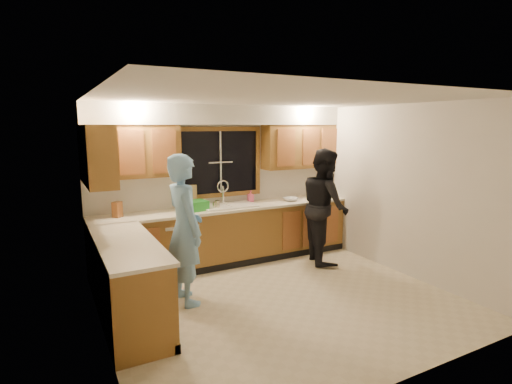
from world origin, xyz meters
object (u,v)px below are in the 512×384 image
(woman, at_px, (325,206))
(knife_block, at_px, (117,210))
(man, at_px, (185,229))
(bowl, at_px, (291,199))
(dishwasher, at_px, (177,245))
(stove, at_px, (138,302))
(dish_crate, at_px, (196,205))
(soap_bottle, at_px, (251,196))
(sink, at_px, (228,210))

(woman, relative_size, knife_block, 8.39)
(man, bearing_deg, knife_block, 25.15)
(knife_block, distance_m, bowl, 2.81)
(knife_block, bearing_deg, woman, -57.75)
(woman, distance_m, bowl, 0.65)
(dishwasher, xyz_separation_m, stove, (-0.95, -1.81, 0.04))
(dish_crate, distance_m, soap_bottle, 1.07)
(sink, relative_size, bowl, 3.63)
(stove, distance_m, woman, 3.43)
(woman, xyz_separation_m, dish_crate, (-1.94, 0.64, 0.07))
(dishwasher, relative_size, man, 0.44)
(sink, height_order, bowl, sink)
(dishwasher, distance_m, soap_bottle, 1.50)
(dish_crate, bearing_deg, bowl, -1.49)
(bowl, bearing_deg, stove, -149.14)
(knife_block, xyz_separation_m, dish_crate, (1.13, -0.07, -0.04))
(dish_crate, height_order, soap_bottle, soap_bottle)
(dishwasher, xyz_separation_m, man, (-0.21, -1.07, 0.52))
(sink, height_order, man, man)
(woman, bearing_deg, dishwasher, 93.33)
(sink, bearing_deg, woman, -25.47)
(sink, bearing_deg, bowl, -3.65)
(woman, bearing_deg, dish_crate, 91.31)
(knife_block, bearing_deg, sink, -46.17)
(knife_block, distance_m, soap_bottle, 2.18)
(dishwasher, bearing_deg, knife_block, 176.20)
(sink, xyz_separation_m, knife_block, (-1.67, 0.04, 0.16))
(dishwasher, height_order, bowl, bowl)
(woman, bearing_deg, stove, 129.40)
(sink, xyz_separation_m, woman, (1.40, -0.67, 0.05))
(man, xyz_separation_m, knife_block, (-0.61, 1.13, 0.10))
(sink, height_order, woman, woman)
(dishwasher, height_order, knife_block, knife_block)
(dish_crate, bearing_deg, man, -116.23)
(bowl, bearing_deg, soap_bottle, 157.09)
(sink, height_order, soap_bottle, sink)
(dishwasher, distance_m, stove, 2.04)
(dishwasher, distance_m, woman, 2.40)
(man, height_order, soap_bottle, man)
(woman, height_order, soap_bottle, woman)
(sink, bearing_deg, knife_block, 178.63)
(stove, xyz_separation_m, knife_block, (0.13, 1.86, 0.58))
(stove, bearing_deg, man, 45.11)
(dishwasher, bearing_deg, bowl, -1.67)
(knife_block, height_order, soap_bottle, knife_block)
(man, relative_size, bowl, 7.84)
(sink, relative_size, dishwasher, 1.05)
(knife_block, bearing_deg, bowl, -47.09)
(soap_bottle, bearing_deg, knife_block, -175.95)
(man, relative_size, dish_crate, 5.98)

